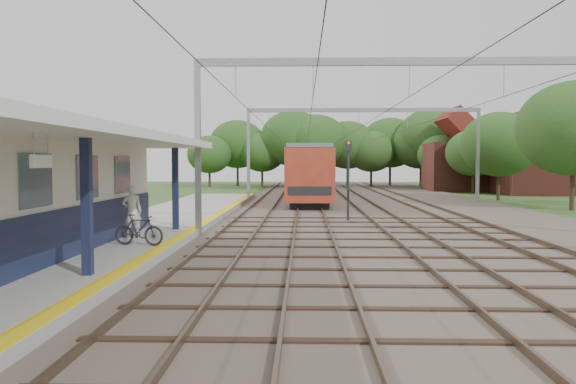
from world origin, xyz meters
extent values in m
cube|color=#473D33|center=(4.00, 30.00, 0.05)|extent=(18.00, 90.00, 0.10)
cube|color=gray|center=(-7.50, 14.00, 0.17)|extent=(5.00, 52.00, 0.35)
cube|color=yellow|center=(-5.25, 14.00, 0.35)|extent=(0.45, 52.00, 0.01)
cube|color=#111838|center=(-7.28, 7.00, 1.05)|extent=(0.06, 18.00, 1.40)
cube|color=slate|center=(-7.27, 7.00, 2.55)|extent=(0.05, 16.00, 1.30)
cube|color=#111838|center=(-5.90, 6.00, 1.95)|extent=(0.22, 0.22, 3.20)
cube|color=#111838|center=(-5.90, 15.00, 1.95)|extent=(0.22, 0.22, 3.20)
cube|color=silver|center=(-7.80, 6.00, 3.67)|extent=(6.40, 20.00, 0.24)
cube|color=white|center=(-6.00, 4.00, 3.00)|extent=(0.06, 0.85, 0.26)
cube|color=brown|center=(-4.22, 30.00, 0.17)|extent=(0.07, 88.00, 0.15)
cube|color=brown|center=(-2.78, 30.00, 0.17)|extent=(0.07, 88.00, 0.15)
cube|color=brown|center=(-1.22, 30.00, 0.17)|extent=(0.07, 88.00, 0.15)
cube|color=brown|center=(0.22, 30.00, 0.17)|extent=(0.07, 88.00, 0.15)
cube|color=brown|center=(2.48, 30.00, 0.17)|extent=(0.07, 88.00, 0.15)
cube|color=brown|center=(3.92, 30.00, 0.17)|extent=(0.07, 88.00, 0.15)
cube|color=brown|center=(6.08, 30.00, 0.17)|extent=(0.07, 88.00, 0.15)
cube|color=brown|center=(7.52, 30.00, 0.17)|extent=(0.07, 88.00, 0.15)
cube|color=gray|center=(-5.00, 15.00, 3.50)|extent=(0.22, 0.22, 7.00)
cube|color=gray|center=(3.50, 15.00, 6.85)|extent=(17.00, 0.20, 0.30)
cube|color=gray|center=(-5.00, 35.00, 3.50)|extent=(0.22, 0.22, 7.00)
cube|color=gray|center=(12.00, 35.00, 3.50)|extent=(0.22, 0.22, 7.00)
cube|color=gray|center=(3.50, 35.00, 6.85)|extent=(17.00, 0.20, 0.30)
cylinder|color=black|center=(-3.50, 30.00, 5.50)|extent=(0.02, 88.00, 0.02)
cylinder|color=black|center=(-0.50, 30.00, 5.50)|extent=(0.02, 88.00, 0.02)
cylinder|color=black|center=(3.20, 30.00, 5.50)|extent=(0.02, 88.00, 0.02)
cylinder|color=black|center=(6.80, 30.00, 5.50)|extent=(0.02, 88.00, 0.02)
cylinder|color=#382619|center=(-10.00, 61.00, 1.44)|extent=(0.28, 0.28, 2.88)
ellipsoid|color=#1D4518|center=(-10.00, 61.00, 4.96)|extent=(6.72, 6.72, 5.76)
cylinder|color=#382619|center=(-4.00, 63.00, 1.26)|extent=(0.28, 0.28, 2.52)
ellipsoid|color=#1D4518|center=(-4.00, 63.00, 4.34)|extent=(5.88, 5.88, 5.04)
cylinder|color=#382619|center=(2.00, 60.00, 1.62)|extent=(0.28, 0.28, 3.24)
ellipsoid|color=#1D4518|center=(2.00, 60.00, 5.58)|extent=(7.56, 7.56, 6.48)
cylinder|color=#382619|center=(8.00, 62.00, 1.35)|extent=(0.28, 0.28, 2.70)
ellipsoid|color=#1D4518|center=(8.00, 62.00, 4.65)|extent=(6.30, 6.30, 5.40)
cylinder|color=#382619|center=(14.50, 38.00, 1.26)|extent=(0.28, 0.28, 2.52)
ellipsoid|color=#1D4518|center=(14.50, 38.00, 4.34)|extent=(5.88, 5.88, 5.04)
cylinder|color=#382619|center=(15.00, 54.00, 1.44)|extent=(0.28, 0.28, 2.88)
ellipsoid|color=#1D4518|center=(15.00, 54.00, 4.96)|extent=(6.72, 6.72, 5.76)
cube|color=brown|center=(21.00, 46.00, 2.25)|extent=(7.00, 6.00, 4.50)
cube|color=maroon|center=(21.00, 46.00, 5.40)|extent=(4.99, 6.12, 4.99)
cube|color=brown|center=(16.00, 52.00, 2.50)|extent=(8.00, 6.00, 5.00)
cube|color=maroon|center=(16.00, 52.00, 5.90)|extent=(5.52, 6.12, 5.52)
imported|color=silver|center=(-6.83, 12.41, 1.28)|extent=(0.79, 0.66, 1.86)
imported|color=black|center=(-6.07, 10.65, 0.85)|extent=(1.70, 0.76, 0.99)
cube|color=black|center=(-0.50, 35.80, 0.32)|extent=(2.43, 17.35, 0.44)
cube|color=maroon|center=(-0.50, 35.80, 2.21)|extent=(3.04, 18.86, 3.32)
cube|color=black|center=(-0.50, 35.80, 2.56)|extent=(3.08, 17.35, 0.94)
cube|color=slate|center=(-0.50, 35.80, 3.99)|extent=(2.80, 18.86, 0.28)
cube|color=black|center=(-0.50, 55.26, 0.32)|extent=(2.43, 17.35, 0.44)
cube|color=maroon|center=(-0.50, 55.26, 2.21)|extent=(3.04, 18.86, 3.32)
cube|color=black|center=(-0.50, 55.26, 2.56)|extent=(3.08, 17.35, 0.94)
cube|color=slate|center=(-0.50, 55.26, 3.99)|extent=(2.80, 18.86, 0.28)
cylinder|color=black|center=(1.35, 20.98, 1.85)|extent=(0.16, 0.16, 3.69)
cube|color=black|center=(1.35, 20.98, 3.79)|extent=(0.32, 0.27, 0.51)
sphere|color=red|center=(1.35, 20.88, 3.94)|extent=(0.13, 0.13, 0.13)
camera|label=1|loc=(-0.84, -6.87, 2.98)|focal=35.00mm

